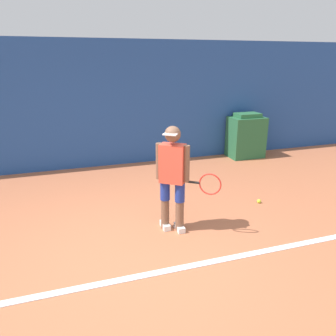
# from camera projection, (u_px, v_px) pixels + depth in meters

# --- Properties ---
(ground_plane) EXTENTS (24.00, 24.00, 0.00)m
(ground_plane) POSITION_uv_depth(u_px,v_px,m) (146.00, 257.00, 4.13)
(ground_plane) COLOR #B76642
(back_wall) EXTENTS (24.00, 0.10, 2.79)m
(back_wall) POSITION_uv_depth(u_px,v_px,m) (100.00, 105.00, 7.26)
(back_wall) COLOR #234C99
(back_wall) RESTS_ON ground_plane
(court_baseline) EXTENTS (21.60, 0.10, 0.01)m
(court_baseline) POSITION_uv_depth(u_px,v_px,m) (153.00, 274.00, 3.79)
(court_baseline) COLOR white
(court_baseline) RESTS_ON ground_plane
(tennis_player) EXTENTS (0.76, 0.60, 1.53)m
(tennis_player) POSITION_uv_depth(u_px,v_px,m) (173.00, 175.00, 4.54)
(tennis_player) COLOR brown
(tennis_player) RESTS_ON ground_plane
(tennis_ball) EXTENTS (0.07, 0.07, 0.07)m
(tennis_ball) POSITION_uv_depth(u_px,v_px,m) (259.00, 201.00, 5.66)
(tennis_ball) COLOR #D1E533
(tennis_ball) RESTS_ON ground_plane
(covered_chair) EXTENTS (0.85, 0.59, 1.11)m
(covered_chair) POSITION_uv_depth(u_px,v_px,m) (246.00, 136.00, 8.22)
(covered_chair) COLOR #28663D
(covered_chair) RESTS_ON ground_plane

